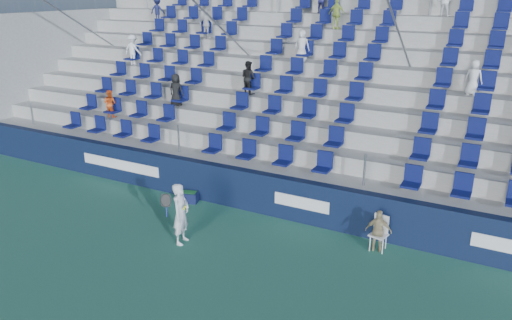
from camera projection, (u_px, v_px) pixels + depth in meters
The scene contains 7 objects.
ground at pixel (194, 259), 11.94m from camera, with size 70.00×70.00×0.00m, color #2F6E56.
sponsor_wall at pixel (256, 191), 14.36m from camera, with size 24.00×0.32×1.20m.
grandstand at pixel (322, 105), 18.10m from camera, with size 24.00×8.17×6.63m.
tennis_player at pixel (181, 214), 12.49m from camera, with size 0.69×0.65×1.60m.
line_judge_chair at pixel (380, 230), 12.30m from camera, with size 0.46×0.47×0.88m.
line_judge at pixel (378, 231), 12.17m from camera, with size 0.63×0.26×1.08m, color tan.
ball_bin at pixel (189, 196), 15.10m from camera, with size 0.65×0.52×0.32m.
Camera 1 is at (6.28, -8.54, 6.17)m, focal length 35.00 mm.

